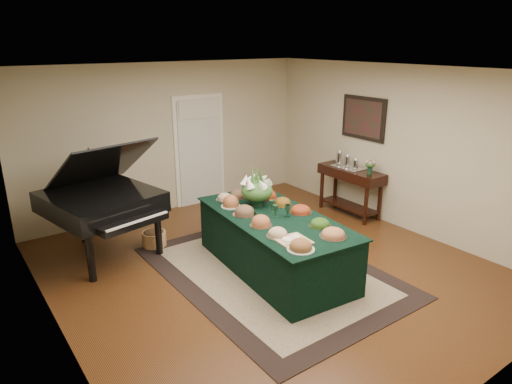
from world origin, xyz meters
TOP-DOWN VIEW (x-y plane):
  - ground at (0.00, 0.00)m, footprint 6.00×6.00m
  - area_rug at (-0.05, -0.11)m, footprint 2.54×3.56m
  - kitchen_doorway at (0.60, 2.97)m, footprint 1.05×0.07m
  - buffet_table at (0.04, -0.08)m, footprint 1.39×2.58m
  - food_platters at (0.04, 0.01)m, footprint 1.16×2.30m
  - cutting_board at (-0.28, -0.83)m, footprint 0.39×0.39m
  - green_goblets at (0.12, -0.11)m, footprint 0.22×0.35m
  - floral_centerpiece at (0.10, 0.42)m, footprint 0.47×0.47m
  - grand_piano at (-1.69, 1.76)m, footprint 1.70×1.89m
  - wicker_basket at (-1.00, 1.62)m, footprint 0.37×0.37m
  - mahogany_sideboard at (2.50, 0.82)m, footprint 0.45×1.28m
  - tea_service at (2.50, 0.95)m, footprint 0.34×0.58m
  - pink_bouquet at (2.50, 0.40)m, footprint 0.20×0.20m
  - wall_painting at (2.72, 0.82)m, footprint 0.05×0.95m

SIDE VIEW (x-z plane):
  - ground at x=0.00m, z-range 0.00..0.00m
  - area_rug at x=-0.05m, z-range 0.00..0.01m
  - wicker_basket at x=-1.00m, z-range 0.00..0.23m
  - buffet_table at x=0.04m, z-range 0.00..0.80m
  - mahogany_sideboard at x=2.50m, z-range 0.23..1.09m
  - cutting_board at x=-0.28m, z-range 0.78..0.88m
  - food_platters at x=0.04m, z-range 0.78..0.91m
  - grand_piano at x=-1.69m, z-range 0.00..1.71m
  - green_goblets at x=0.12m, z-range 0.80..0.98m
  - tea_service at x=2.50m, z-range 0.83..1.12m
  - kitchen_doorway at x=0.60m, z-range -0.03..2.07m
  - pink_bouquet at x=2.50m, z-range 0.90..1.15m
  - floral_centerpiece at x=0.10m, z-range 0.84..1.31m
  - wall_painting at x=2.72m, z-range 1.38..2.12m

